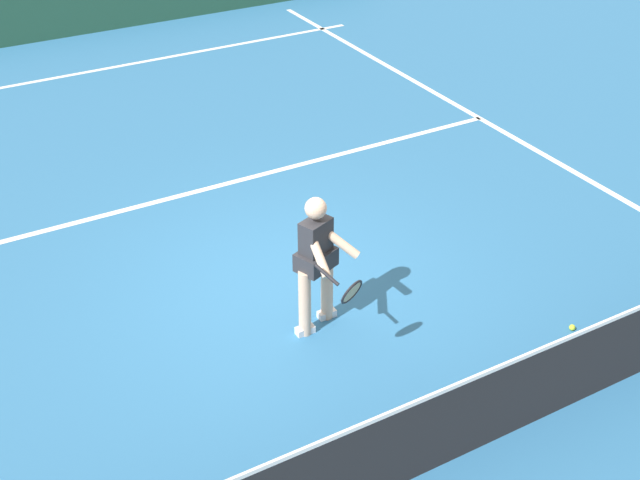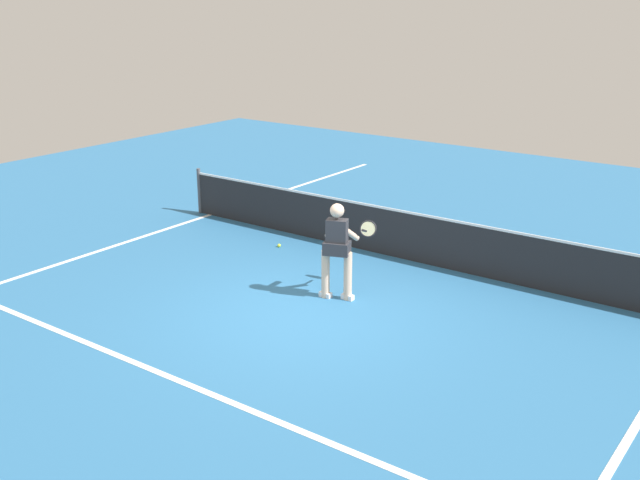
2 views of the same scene
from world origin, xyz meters
name	(u,v)px [view 1 (image 1 of 2)]	position (x,y,z in m)	size (l,w,h in m)	color
ground_plane	(288,288)	(0.00, 0.00, 0.00)	(26.52, 26.52, 0.00)	teal
court_back_wall	(54,11)	(0.00, -9.90, 0.52)	(14.69, 0.24, 1.04)	#23513D
baseline_marking	(91,71)	(0.00, -7.70, 0.00)	(10.69, 0.10, 0.01)	white
service_line_marking	(199,191)	(0.00, -2.59, 0.00)	(9.69, 0.10, 0.01)	white
sideline_left_marking	(599,186)	(-4.85, 0.00, 0.00)	(0.10, 18.40, 0.01)	white
court_net	(450,424)	(0.00, 2.97, 0.46)	(10.37, 0.08, 0.99)	#4C4C51
tennis_player	(318,260)	(0.04, 0.77, 0.85)	(0.66, 1.10, 1.55)	beige
tennis_ball_near	(572,327)	(-2.26, 2.15, 0.03)	(0.07, 0.07, 0.07)	#D1E533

